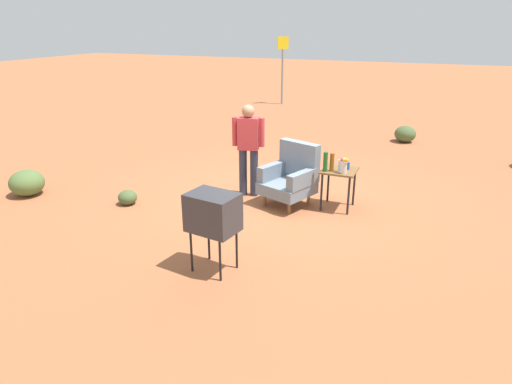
# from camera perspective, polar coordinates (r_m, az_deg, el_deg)

# --- Properties ---
(ground_plane) EXTENTS (60.00, 60.00, 0.00)m
(ground_plane) POSITION_cam_1_polar(r_m,az_deg,el_deg) (8.09, 2.30, -0.89)
(ground_plane) COLOR #A05B38
(armchair) EXTENTS (0.98, 0.99, 1.06)m
(armchair) POSITION_cam_1_polar(r_m,az_deg,el_deg) (7.72, 4.42, 1.96)
(armchair) COLOR brown
(armchair) RESTS_ON ground
(side_table) EXTENTS (0.56, 0.56, 0.68)m
(side_table) POSITION_cam_1_polar(r_m,az_deg,el_deg) (7.64, 10.38, 2.05)
(side_table) COLOR black
(side_table) RESTS_ON ground
(tv_on_stand) EXTENTS (0.66, 0.52, 1.03)m
(tv_on_stand) POSITION_cam_1_polar(r_m,az_deg,el_deg) (5.55, -5.43, -2.63)
(tv_on_stand) COLOR black
(tv_on_stand) RESTS_ON ground
(person_standing) EXTENTS (0.56, 0.30, 1.64)m
(person_standing) POSITION_cam_1_polar(r_m,az_deg,el_deg) (7.99, -0.96, 5.95)
(person_standing) COLOR #2D3347
(person_standing) RESTS_ON ground
(road_sign) EXTENTS (0.33, 0.33, 2.44)m
(road_sign) POSITION_cam_1_polar(r_m,az_deg,el_deg) (17.49, 3.35, 15.45)
(road_sign) COLOR gray
(road_sign) RESTS_ON ground
(soda_can_blue) EXTENTS (0.07, 0.07, 0.12)m
(soda_can_blue) POSITION_cam_1_polar(r_m,az_deg,el_deg) (7.63, 11.44, 3.26)
(soda_can_blue) COLOR blue
(soda_can_blue) RESTS_ON side_table
(bottle_wine_green) EXTENTS (0.07, 0.07, 0.32)m
(bottle_wine_green) POSITION_cam_1_polar(r_m,az_deg,el_deg) (7.44, 8.71, 3.79)
(bottle_wine_green) COLOR #1E5623
(bottle_wine_green) RESTS_ON side_table
(bottle_tall_amber) EXTENTS (0.07, 0.07, 0.30)m
(bottle_tall_amber) POSITION_cam_1_polar(r_m,az_deg,el_deg) (7.47, 9.52, 3.72)
(bottle_tall_amber) COLOR brown
(bottle_tall_amber) RESTS_ON side_table
(bottle_short_clear) EXTENTS (0.06, 0.06, 0.20)m
(bottle_short_clear) POSITION_cam_1_polar(r_m,az_deg,el_deg) (7.47, 10.52, 3.26)
(bottle_short_clear) COLOR silver
(bottle_short_clear) RESTS_ON side_table
(flower_vase) EXTENTS (0.14, 0.10, 0.27)m
(flower_vase) POSITION_cam_1_polar(r_m,az_deg,el_deg) (7.37, 11.03, 3.37)
(flower_vase) COLOR silver
(flower_vase) RESTS_ON side_table
(shrub_near) EXTENTS (0.32, 0.32, 0.25)m
(shrub_near) POSITION_cam_1_polar(r_m,az_deg,el_deg) (8.12, -15.83, -0.65)
(shrub_near) COLOR #475B33
(shrub_near) RESTS_ON ground
(shrub_mid) EXTENTS (0.60, 0.60, 0.47)m
(shrub_mid) POSITION_cam_1_polar(r_m,az_deg,el_deg) (9.18, -26.84, 1.04)
(shrub_mid) COLOR #516B38
(shrub_mid) RESTS_ON ground
(shrub_lone) EXTENTS (0.54, 0.54, 0.42)m
(shrub_lone) POSITION_cam_1_polar(r_m,az_deg,el_deg) (12.53, 18.23, 6.93)
(shrub_lone) COLOR #475B33
(shrub_lone) RESTS_ON ground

